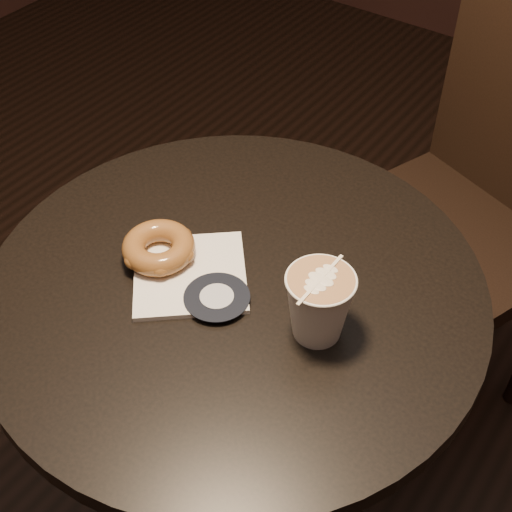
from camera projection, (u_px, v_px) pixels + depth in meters
name	position (u px, v px, depth m)	size (l,w,h in m)	color
cafe_table	(237.00, 368.00, 1.13)	(0.70, 0.70, 0.75)	black
chair	(487.00, 177.00, 1.39)	(0.55, 0.55, 1.08)	black
pastry_bag	(190.00, 274.00, 0.99)	(0.15, 0.15, 0.01)	white
doughnut	(159.00, 247.00, 1.00)	(0.10, 0.10, 0.03)	brown
latte_cup	(319.00, 306.00, 0.89)	(0.09, 0.09, 0.10)	silver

